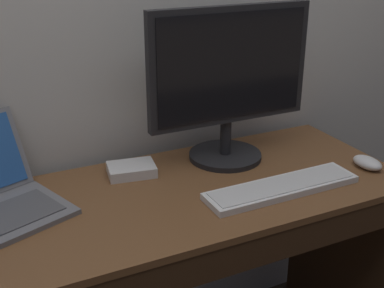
{
  "coord_description": "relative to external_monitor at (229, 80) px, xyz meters",
  "views": [
    {
      "loc": [
        -0.44,
        -1.18,
        1.46
      ],
      "look_at": [
        0.13,
        0.0,
        0.91
      ],
      "focal_mm": 47.3,
      "sensor_mm": 36.0,
      "label": 1
    }
  ],
  "objects": [
    {
      "name": "desk",
      "position": [
        -0.32,
        -0.15,
        -0.54
      ],
      "size": [
        1.54,
        0.56,
        0.77
      ],
      "color": "brown",
      "rests_on": "ground"
    },
    {
      "name": "external_monitor",
      "position": [
        0.0,
        0.0,
        0.0
      ],
      "size": [
        0.54,
        0.24,
        0.5
      ],
      "color": "black",
      "rests_on": "desk"
    },
    {
      "name": "wired_keyboard",
      "position": [
        0.04,
        -0.26,
        -0.26
      ],
      "size": [
        0.47,
        0.12,
        0.02
      ],
      "color": "white",
      "rests_on": "desk"
    },
    {
      "name": "computer_mouse",
      "position": [
        0.37,
        -0.25,
        -0.25
      ],
      "size": [
        0.07,
        0.11,
        0.04
      ],
      "primitive_type": "ellipsoid",
      "rotation": [
        0.0,
        0.0,
        0.09
      ],
      "color": "white",
      "rests_on": "desk"
    },
    {
      "name": "external_drive_box",
      "position": [
        -0.32,
        0.03,
        -0.26
      ],
      "size": [
        0.16,
        0.12,
        0.03
      ],
      "primitive_type": "cube",
      "rotation": [
        0.0,
        0.0,
        -0.16
      ],
      "color": "silver",
      "rests_on": "desk"
    }
  ]
}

